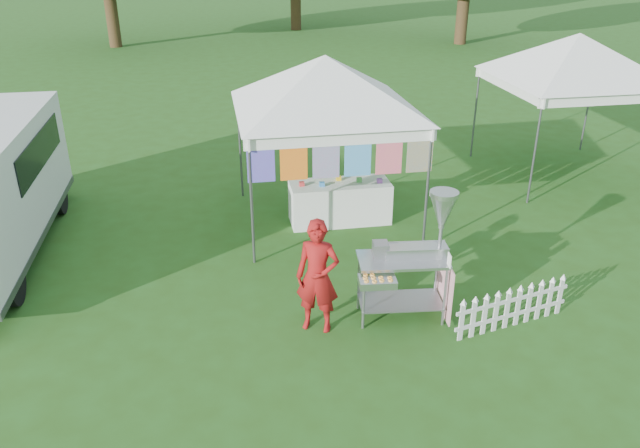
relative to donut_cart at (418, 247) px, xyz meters
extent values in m
plane|color=#264B15|center=(-0.62, -0.14, -1.08)|extent=(120.00, 120.00, 0.00)
cylinder|color=#59595E|center=(-2.04, 1.94, -0.03)|extent=(0.04, 0.04, 2.10)
cylinder|color=#59595E|center=(0.80, 1.94, -0.03)|extent=(0.04, 0.04, 2.10)
cylinder|color=#59595E|center=(-2.04, 4.78, -0.03)|extent=(0.04, 0.04, 2.10)
cylinder|color=#59595E|center=(0.80, 4.78, -0.03)|extent=(0.04, 0.04, 2.10)
cube|color=white|center=(-0.62, 1.94, 0.92)|extent=(3.00, 0.03, 0.22)
cube|color=white|center=(-0.62, 4.78, 0.92)|extent=(3.00, 0.03, 0.22)
pyramid|color=white|center=(-0.62, 3.36, 1.92)|extent=(4.24, 4.24, 0.90)
cylinder|color=#59595E|center=(-0.62, 1.94, 1.00)|extent=(3.00, 0.03, 0.03)
cube|color=purple|center=(-1.87, 1.94, 0.65)|extent=(0.42, 0.01, 0.70)
cube|color=red|center=(-1.37, 1.94, 0.65)|extent=(0.42, 0.01, 0.70)
cube|color=#31B8B6|center=(-0.87, 1.94, 0.65)|extent=(0.42, 0.01, 0.70)
cube|color=blue|center=(-0.37, 1.94, 0.65)|extent=(0.42, 0.01, 0.70)
cube|color=#D31AAF|center=(0.13, 1.94, 0.65)|extent=(0.42, 0.01, 0.70)
cube|color=#F4A40C|center=(0.63, 1.94, 0.65)|extent=(0.42, 0.01, 0.70)
cylinder|color=#59595E|center=(3.46, 3.44, -0.03)|extent=(0.04, 0.04, 2.10)
cylinder|color=#59595E|center=(3.46, 6.28, -0.03)|extent=(0.04, 0.04, 2.10)
cylinder|color=#59595E|center=(6.30, 6.28, -0.03)|extent=(0.04, 0.04, 2.10)
cube|color=white|center=(4.88, 3.44, 0.92)|extent=(3.00, 0.03, 0.22)
cube|color=white|center=(4.88, 6.28, 0.92)|extent=(3.00, 0.03, 0.22)
pyramid|color=white|center=(4.88, 4.86, 1.92)|extent=(4.24, 4.24, 0.90)
cylinder|color=#59595E|center=(4.88, 3.44, 1.00)|extent=(3.00, 0.03, 0.03)
cylinder|color=#331F12|center=(-6.62, 23.86, 0.90)|extent=(0.56, 0.56, 3.96)
cylinder|color=#331F12|center=(9.38, 21.86, 0.68)|extent=(0.56, 0.56, 3.52)
cylinder|color=gray|center=(-0.76, -0.16, -0.63)|extent=(0.04, 0.04, 0.89)
cylinder|color=gray|center=(0.32, -0.27, -0.63)|extent=(0.04, 0.04, 0.89)
cylinder|color=gray|center=(-0.71, 0.33, -0.63)|extent=(0.04, 0.04, 0.89)
cylinder|color=gray|center=(0.38, 0.22, -0.63)|extent=(0.04, 0.04, 0.89)
cube|color=gray|center=(-0.19, 0.03, -0.83)|extent=(1.18, 0.68, 0.01)
cube|color=#B7B7BC|center=(-0.19, 0.03, -0.19)|extent=(1.25, 0.72, 0.04)
cube|color=#B7B7BC|center=(-0.01, 0.06, -0.09)|extent=(0.86, 0.33, 0.15)
cube|color=gray|center=(-0.48, 0.11, -0.06)|extent=(0.22, 0.24, 0.22)
cylinder|color=gray|center=(0.31, 0.03, 0.26)|extent=(0.05, 0.05, 0.89)
cone|color=#B7B7BC|center=(0.31, 0.03, 0.51)|extent=(0.39, 0.39, 0.40)
cylinder|color=#B7B7BC|center=(0.31, 0.03, 0.72)|extent=(0.41, 0.41, 0.06)
cube|color=#B7B7BC|center=(-0.63, -0.30, -0.29)|extent=(0.50, 0.35, 0.10)
cube|color=pink|center=(0.41, -0.04, -0.63)|extent=(0.10, 0.74, 0.80)
cube|color=white|center=(0.32, -0.30, -0.07)|extent=(0.03, 0.14, 0.18)
imported|color=maroon|center=(-1.35, -0.04, -0.29)|extent=(0.68, 0.57, 1.58)
cube|color=silver|center=(-6.40, 5.11, -0.27)|extent=(1.92, 0.72, 0.91)
cube|color=black|center=(-5.39, 3.54, 0.48)|extent=(0.04, 2.77, 0.55)
cube|color=black|center=(-6.39, 5.48, 0.48)|extent=(1.71, 0.04, 0.55)
cylinder|color=black|center=(-5.53, 1.32, -0.74)|extent=(0.23, 0.69, 0.69)
cylinder|color=black|center=(-5.51, 4.55, -0.74)|extent=(0.23, 0.69, 0.69)
cube|color=silver|center=(0.42, -0.65, -0.80)|extent=(0.07, 0.04, 0.56)
cube|color=silver|center=(0.60, -0.61, -0.80)|extent=(0.07, 0.04, 0.56)
cube|color=silver|center=(0.77, -0.57, -0.80)|extent=(0.07, 0.04, 0.56)
cube|color=silver|center=(0.95, -0.53, -0.80)|extent=(0.07, 0.04, 0.56)
cube|color=silver|center=(1.12, -0.49, -0.80)|extent=(0.07, 0.04, 0.56)
cube|color=silver|center=(1.30, -0.45, -0.80)|extent=(0.07, 0.04, 0.56)
cube|color=silver|center=(1.47, -0.41, -0.80)|extent=(0.07, 0.04, 0.56)
cube|color=silver|center=(1.65, -0.37, -0.80)|extent=(0.07, 0.04, 0.56)
cube|color=silver|center=(1.83, -0.33, -0.80)|extent=(0.07, 0.04, 0.56)
cube|color=silver|center=(2.00, -0.29, -0.80)|extent=(0.07, 0.04, 0.56)
cube|color=silver|center=(1.21, -0.47, -0.90)|extent=(1.76, 0.42, 0.05)
cube|color=silver|center=(1.21, -0.47, -0.66)|extent=(1.76, 0.42, 0.05)
cube|color=white|center=(-0.36, 3.25, -0.70)|extent=(1.80, 0.70, 0.75)
camera|label=1|loc=(-2.57, -6.95, 3.77)|focal=35.00mm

